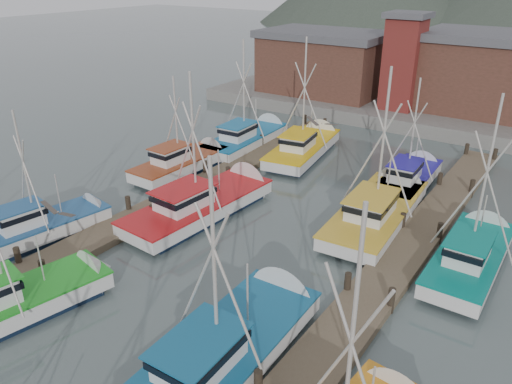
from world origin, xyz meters
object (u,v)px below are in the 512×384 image
Objects in this scene: boat_4 at (25,299)px; boat_8 at (207,202)px; boat_12 at (306,146)px; lookout_tower at (403,61)px.

boat_8 reaches higher than boat_4.
boat_12 is (-0.09, 12.05, 0.00)m from boat_8.
boat_12 is at bearing 94.19° from boat_8.
lookout_tower is 25.77m from boat_8.
boat_4 is at bearing -99.23° from boat_12.
boat_8 is (-2.38, -25.19, -4.87)m from lookout_tower.
boat_4 is at bearing -94.13° from lookout_tower.
lookout_tower is at bearing 97.48° from boat_4.
boat_12 is at bearing 101.17° from boat_4.
boat_4 is 11.55m from boat_8.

